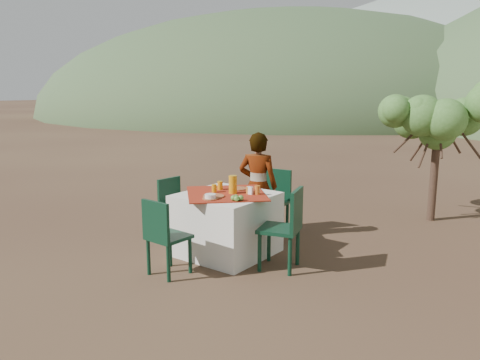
% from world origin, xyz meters
% --- Properties ---
extents(ground, '(160.00, 160.00, 0.00)m').
position_xyz_m(ground, '(0.00, 0.00, 0.00)').
color(ground, '#3B251A').
rests_on(ground, ground).
extents(table, '(1.30, 1.30, 0.76)m').
position_xyz_m(table, '(-0.48, -0.34, 0.38)').
color(table, white).
rests_on(table, ground).
extents(chair_far, '(0.45, 0.45, 0.89)m').
position_xyz_m(chair_far, '(-0.50, 0.76, 0.49)').
color(chair_far, black).
rests_on(chair_far, ground).
extents(chair_near, '(0.41, 0.41, 0.85)m').
position_xyz_m(chair_near, '(-0.57, -1.30, 0.47)').
color(chair_near, black).
rests_on(chair_near, ground).
extents(chair_left, '(0.40, 0.40, 0.83)m').
position_xyz_m(chair_left, '(-1.40, -0.31, 0.46)').
color(chair_left, black).
rests_on(chair_left, ground).
extents(chair_right, '(0.53, 0.53, 0.93)m').
position_xyz_m(chair_right, '(0.38, -0.34, 0.51)').
color(chair_right, black).
rests_on(chair_right, ground).
extents(person, '(0.61, 0.50, 1.44)m').
position_xyz_m(person, '(-0.51, 0.38, 0.72)').
color(person, '#8C6651').
rests_on(person, ground).
extents(shrub_tree, '(1.56, 1.53, 1.83)m').
position_xyz_m(shrub_tree, '(1.18, 2.78, 1.45)').
color(shrub_tree, '#463123').
rests_on(shrub_tree, ground).
extents(hill_near_left, '(40.00, 40.00, 16.00)m').
position_xyz_m(hill_near_left, '(-18.00, 30.00, 0.00)').
color(hill_near_left, '#385932').
rests_on(hill_near_left, ground).
extents(plate_far, '(0.23, 0.23, 0.01)m').
position_xyz_m(plate_far, '(-0.50, -0.08, 0.77)').
color(plate_far, brown).
rests_on(plate_far, table).
extents(plate_near, '(0.25, 0.25, 0.01)m').
position_xyz_m(plate_near, '(-0.47, -0.58, 0.77)').
color(plate_near, brown).
rests_on(plate_near, table).
extents(glass_far, '(0.07, 0.07, 0.11)m').
position_xyz_m(glass_far, '(-0.66, -0.24, 0.82)').
color(glass_far, orange).
rests_on(glass_far, table).
extents(glass_near, '(0.06, 0.06, 0.10)m').
position_xyz_m(glass_near, '(-0.62, -0.40, 0.81)').
color(glass_near, orange).
rests_on(glass_near, table).
extents(juice_pitcher, '(0.10, 0.10, 0.22)m').
position_xyz_m(juice_pitcher, '(-0.41, -0.30, 0.87)').
color(juice_pitcher, orange).
rests_on(juice_pitcher, table).
extents(bowl_plate, '(0.18, 0.18, 0.01)m').
position_xyz_m(bowl_plate, '(-0.42, -0.70, 0.77)').
color(bowl_plate, brown).
rests_on(bowl_plate, table).
extents(white_bowl, '(0.13, 0.13, 0.05)m').
position_xyz_m(white_bowl, '(-0.42, -0.70, 0.80)').
color(white_bowl, white).
rests_on(white_bowl, bowl_plate).
extents(jar_left, '(0.06, 0.06, 0.09)m').
position_xyz_m(jar_left, '(-0.24, -0.22, 0.81)').
color(jar_left, '#C86E23').
rests_on(jar_left, table).
extents(jar_right, '(0.07, 0.07, 0.11)m').
position_xyz_m(jar_right, '(-0.14, -0.17, 0.82)').
color(jar_right, '#C86E23').
rests_on(jar_right, table).
extents(napkin_holder, '(0.07, 0.04, 0.09)m').
position_xyz_m(napkin_holder, '(-0.21, -0.22, 0.81)').
color(napkin_holder, white).
rests_on(napkin_holder, table).
extents(fruit_cluster, '(0.13, 0.12, 0.06)m').
position_xyz_m(fruit_cluster, '(-0.14, -0.58, 0.79)').
color(fruit_cluster, '#588731').
rests_on(fruit_cluster, table).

